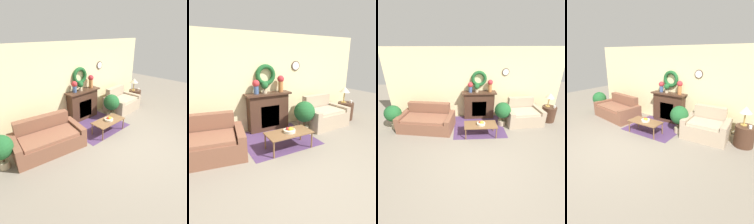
% 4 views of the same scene
% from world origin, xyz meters
% --- Properties ---
extents(ground_plane, '(16.00, 16.00, 0.00)m').
position_xyz_m(ground_plane, '(0.00, 0.00, 0.00)').
color(ground_plane, gray).
extents(floor_rug, '(1.80, 1.63, 0.01)m').
position_xyz_m(floor_rug, '(0.03, 1.83, 0.00)').
color(floor_rug, '#4C335B').
rests_on(floor_rug, ground_plane).
extents(wall_back, '(6.80, 0.19, 2.70)m').
position_xyz_m(wall_back, '(0.01, 2.77, 1.36)').
color(wall_back, beige).
rests_on(wall_back, ground_plane).
extents(fireplace, '(1.32, 0.41, 1.09)m').
position_xyz_m(fireplace, '(0.10, 2.56, 0.55)').
color(fireplace, '#42281C').
rests_on(fireplace, ground_plane).
extents(couch_left, '(1.99, 1.27, 0.86)m').
position_xyz_m(couch_left, '(-1.82, 1.81, 0.30)').
color(couch_left, brown).
rests_on(couch_left, ground_plane).
extents(loveseat_right, '(1.36, 1.01, 0.90)m').
position_xyz_m(loveseat_right, '(1.74, 2.06, 0.32)').
color(loveseat_right, tan).
rests_on(loveseat_right, ground_plane).
extents(coffee_table, '(1.06, 0.53, 0.41)m').
position_xyz_m(coffee_table, '(0.03, 1.26, 0.37)').
color(coffee_table, brown).
rests_on(coffee_table, ground_plane).
extents(fruit_bowl, '(0.28, 0.28, 0.12)m').
position_xyz_m(fruit_bowl, '(0.05, 1.25, 0.45)').
color(fruit_bowl, beige).
rests_on(fruit_bowl, coffee_table).
extents(side_table_by_loveseat, '(0.52, 0.52, 0.58)m').
position_xyz_m(side_table_by_loveseat, '(2.80, 2.12, 0.29)').
color(side_table_by_loveseat, '#42281C').
rests_on(side_table_by_loveseat, ground_plane).
extents(table_lamp, '(0.33, 0.33, 0.53)m').
position_xyz_m(table_lamp, '(2.73, 2.17, 1.00)').
color(table_lamp, '#B28E42').
rests_on(table_lamp, side_table_by_loveseat).
extents(mug, '(0.08, 0.08, 0.08)m').
position_xyz_m(mug, '(2.91, 2.03, 0.63)').
color(mug, silver).
rests_on(mug, side_table_by_loveseat).
extents(vase_on_mantel_left, '(0.20, 0.20, 0.38)m').
position_xyz_m(vase_on_mantel_left, '(-0.23, 2.57, 1.31)').
color(vase_on_mantel_left, '#3D5684').
rests_on(vase_on_mantel_left, fireplace).
extents(vase_on_mantel_right, '(0.20, 0.20, 0.47)m').
position_xyz_m(vase_on_mantel_right, '(0.52, 2.57, 1.36)').
color(vase_on_mantel_right, '#AD6B38').
rests_on(vase_on_mantel_right, fireplace).
extents(potted_plant_on_mantel, '(0.20, 0.20, 0.33)m').
position_xyz_m(potted_plant_on_mantel, '(0.01, 2.55, 1.29)').
color(potted_plant_on_mantel, tan).
rests_on(potted_plant_on_mantel, fireplace).
extents(potted_plant_floor_by_loveseat, '(0.58, 0.58, 0.89)m').
position_xyz_m(potted_plant_floor_by_loveseat, '(0.90, 1.88, 0.56)').
color(potted_plant_floor_by_loveseat, tan).
rests_on(potted_plant_floor_by_loveseat, ground_plane).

